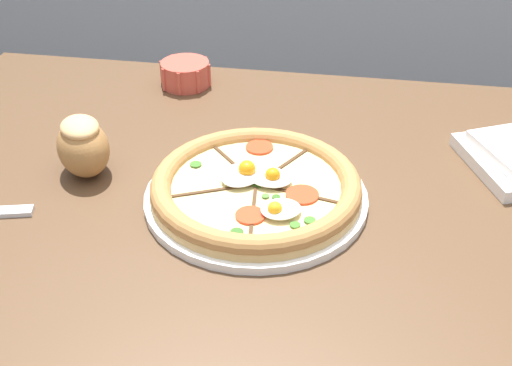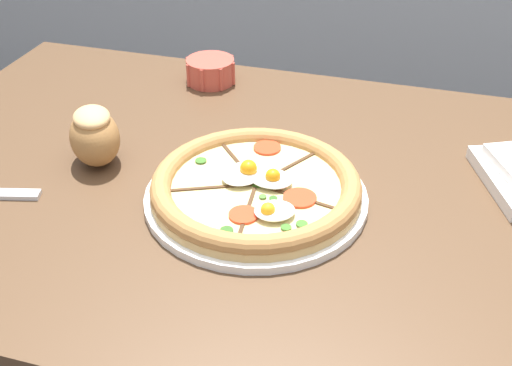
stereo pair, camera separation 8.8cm
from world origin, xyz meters
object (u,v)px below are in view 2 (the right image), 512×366
dining_table (320,249)px  ramekin_bowl (210,70)px  bread_piece_mid (94,135)px  pizza (256,189)px

dining_table → ramekin_bowl: bearing=132.9°
dining_table → bread_piece_mid: bearing=-177.4°
dining_table → bread_piece_mid: bread_piece_mid is taller
pizza → bread_piece_mid: bread_piece_mid is taller
ramekin_bowl → bread_piece_mid: 0.33m
pizza → bread_piece_mid: 0.27m
dining_table → pizza: pizza is taller
ramekin_bowl → bread_piece_mid: bearing=-102.5°
pizza → ramekin_bowl: 0.40m
dining_table → ramekin_bowl: size_ratio=14.29×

